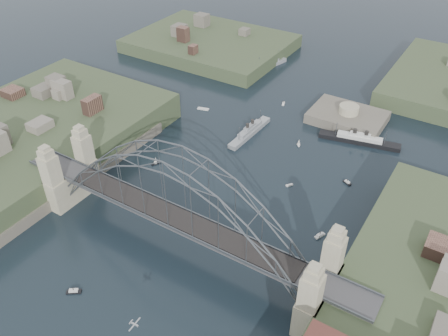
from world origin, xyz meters
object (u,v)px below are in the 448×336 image
(bridge, at_px, (176,204))
(fort_island, at_px, (346,122))
(ocean_liner, at_px, (359,140))
(naval_cruiser_near, at_px, (250,132))
(naval_cruiser_far, at_px, (269,65))

(bridge, relative_size, fort_island, 3.82)
(fort_island, relative_size, ocean_liner, 0.95)
(fort_island, height_order, naval_cruiser_near, naval_cruiser_near)
(bridge, height_order, ocean_liner, bridge)
(bridge, distance_m, naval_cruiser_near, 49.82)
(naval_cruiser_near, distance_m, naval_cruiser_far, 47.90)
(bridge, height_order, naval_cruiser_far, bridge)
(naval_cruiser_near, bearing_deg, bridge, -78.53)
(bridge, height_order, fort_island, bridge)
(naval_cruiser_far, bearing_deg, fort_island, -29.69)
(bridge, bearing_deg, naval_cruiser_near, 101.47)
(naval_cruiser_near, relative_size, ocean_liner, 0.85)
(naval_cruiser_near, relative_size, naval_cruiser_far, 1.10)
(bridge, height_order, naval_cruiser_near, bridge)
(fort_island, relative_size, naval_cruiser_near, 1.12)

